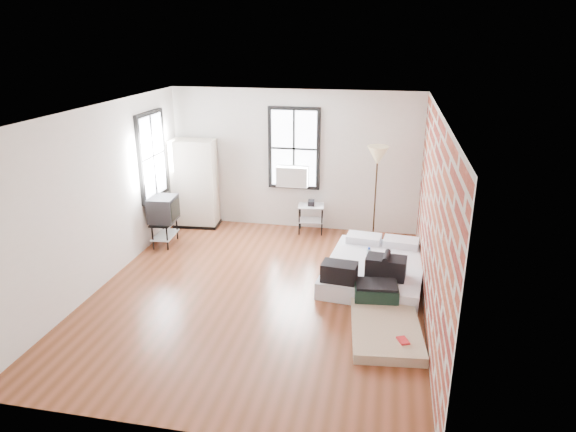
% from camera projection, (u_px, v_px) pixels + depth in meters
% --- Properties ---
extents(ground, '(6.00, 6.00, 0.00)m').
position_uv_depth(ground, '(258.00, 293.00, 7.96)').
color(ground, '#5A2E17').
rests_on(ground, ground).
extents(room_shell, '(5.02, 6.02, 2.80)m').
position_uv_depth(room_shell, '(277.00, 180.00, 7.67)').
color(room_shell, silver).
rests_on(room_shell, ground).
extents(mattress_main, '(1.73, 2.22, 0.66)m').
position_uv_depth(mattress_main, '(375.00, 268.00, 8.39)').
color(mattress_main, white).
rests_on(mattress_main, ground).
extents(mattress_bare, '(1.06, 1.78, 0.37)m').
position_uv_depth(mattress_bare, '(383.00, 316.00, 7.10)').
color(mattress_bare, '#C6B18F').
rests_on(mattress_bare, ground).
extents(wardrobe, '(0.95, 0.59, 1.81)m').
position_uv_depth(wardrobe, '(195.00, 184.00, 10.47)').
color(wardrobe, black).
rests_on(wardrobe, ground).
extents(side_table, '(0.55, 0.46, 0.67)m').
position_uv_depth(side_table, '(311.00, 211.00, 10.25)').
color(side_table, black).
rests_on(side_table, ground).
extents(floor_lamp, '(0.39, 0.39, 1.82)m').
position_uv_depth(floor_lamp, '(377.00, 160.00, 9.57)').
color(floor_lamp, black).
rests_on(floor_lamp, ground).
extents(tv_stand, '(0.51, 0.69, 0.94)m').
position_uv_depth(tv_stand, '(164.00, 211.00, 9.58)').
color(tv_stand, black).
rests_on(tv_stand, ground).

